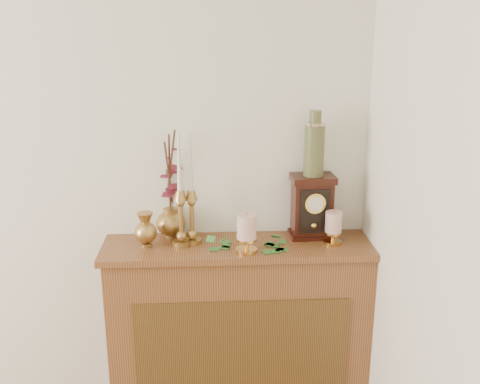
{
  "coord_description": "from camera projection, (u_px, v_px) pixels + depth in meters",
  "views": [
    {
      "loc": [
        1.27,
        -0.26,
        1.91
      ],
      "look_at": [
        1.4,
        2.05,
        1.19
      ],
      "focal_mm": 42.0,
      "sensor_mm": 36.0,
      "label": 1
    }
  ],
  "objects": [
    {
      "name": "console_shelf",
      "position": [
        239.0,
        339.0,
        2.69
      ],
      "size": [
        1.24,
        0.34,
        0.93
      ],
      "color": "brown",
      "rests_on": "ground"
    },
    {
      "name": "candlestick_left",
      "position": [
        181.0,
        209.0,
        2.48
      ],
      "size": [
        0.09,
        0.09,
        0.52
      ],
      "rotation": [
        0.0,
        0.0,
        0.09
      ],
      "color": "#AE8545",
      "rests_on": "console_shelf"
    },
    {
      "name": "candlestick_center",
      "position": [
        192.0,
        208.0,
        2.5
      ],
      "size": [
        0.08,
        0.08,
        0.51
      ],
      "rotation": [
        0.0,
        0.0,
        -0.33
      ],
      "color": "#AE8545",
      "rests_on": "console_shelf"
    },
    {
      "name": "bud_vase",
      "position": [
        146.0,
        230.0,
        2.49
      ],
      "size": [
        0.1,
        0.1,
        0.16
      ],
      "rotation": [
        0.0,
        0.0,
        -0.13
      ],
      "color": "#AE8545",
      "rests_on": "console_shelf"
    },
    {
      "name": "ginger_jar",
      "position": [
        171.0,
        187.0,
        2.6
      ],
      "size": [
        0.21,
        0.22,
        0.51
      ],
      "rotation": [
        0.0,
        0.0,
        0.09
      ],
      "color": "#AE8545",
      "rests_on": "console_shelf"
    },
    {
      "name": "pillar_candle_left",
      "position": [
        247.0,
        232.0,
        2.42
      ],
      "size": [
        0.1,
        0.1,
        0.18
      ],
      "rotation": [
        0.0,
        0.0,
        0.26
      ],
      "color": "gold",
      "rests_on": "console_shelf"
    },
    {
      "name": "pillar_candle_right",
      "position": [
        333.0,
        226.0,
        2.52
      ],
      "size": [
        0.08,
        0.08,
        0.16
      ],
      "rotation": [
        0.0,
        0.0,
        0.07
      ],
      "color": "gold",
      "rests_on": "console_shelf"
    },
    {
      "name": "ivy_garland",
      "position": [
        243.0,
        246.0,
        2.48
      ],
      "size": [
        0.36,
        0.17,
        0.07
      ],
      "rotation": [
        0.0,
        0.0,
        0.18
      ],
      "color": "#33712B",
      "rests_on": "console_shelf"
    },
    {
      "name": "mantel_clock",
      "position": [
        312.0,
        207.0,
        2.59
      ],
      "size": [
        0.2,
        0.15,
        0.3
      ],
      "rotation": [
        0.0,
        0.0,
        0.04
      ],
      "color": "black",
      "rests_on": "console_shelf"
    },
    {
      "name": "ceramic_vase",
      "position": [
        314.0,
        147.0,
        2.5
      ],
      "size": [
        0.09,
        0.09,
        0.3
      ],
      "rotation": [
        0.0,
        0.0,
        0.04
      ],
      "color": "#1B3628",
      "rests_on": "mantel_clock"
    }
  ]
}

